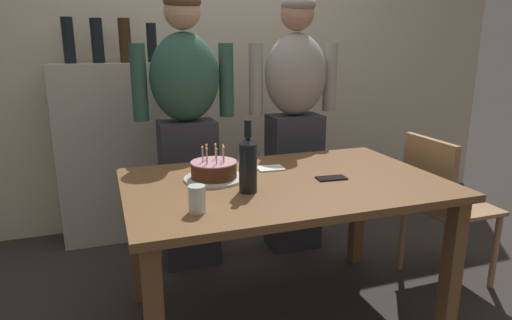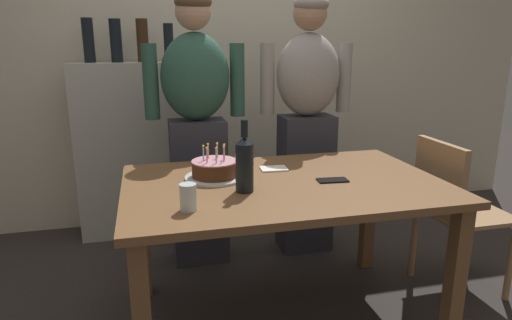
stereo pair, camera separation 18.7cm
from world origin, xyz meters
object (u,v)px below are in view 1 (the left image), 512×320
object	(u,v)px
cell_phone	(331,178)
napkin_stack	(270,168)
birthday_cake	(214,171)
dining_chair	(439,199)
person_man_bearded	(187,129)
person_woman_cardigan	(295,122)
water_glass_near	(197,199)
wine_bottle	(248,163)

from	to	relation	value
cell_phone	napkin_stack	distance (m)	0.34
birthday_cake	dining_chair	distance (m)	1.33
person_man_bearded	person_woman_cardigan	world-z (taller)	same
birthday_cake	napkin_stack	distance (m)	0.33
water_glass_near	person_man_bearded	size ratio (longest dim) A/B	0.07
person_man_bearded	dining_chair	xyz separation A→B (m)	(1.30, -0.72, -0.36)
birthday_cake	water_glass_near	xyz separation A→B (m)	(-0.17, -0.39, 0.01)
wine_bottle	person_woman_cardigan	distance (m)	1.05
water_glass_near	napkin_stack	xyz separation A→B (m)	(0.49, 0.48, -0.05)
wine_bottle	cell_phone	size ratio (longest dim) A/B	2.23
birthday_cake	dining_chair	world-z (taller)	birthday_cake
birthday_cake	cell_phone	xyz separation A→B (m)	(0.54, -0.18, -0.04)
napkin_stack	person_woman_cardigan	world-z (taller)	person_woman_cardigan
wine_bottle	napkin_stack	bearing A→B (deg)	53.91
water_glass_near	dining_chair	size ratio (longest dim) A/B	0.12
wine_bottle	napkin_stack	size ratio (longest dim) A/B	2.35
birthday_cake	person_man_bearded	size ratio (longest dim) A/B	0.18
dining_chair	water_glass_near	bearing A→B (deg)	102.20
napkin_stack	water_glass_near	bearing A→B (deg)	-135.57
person_woman_cardigan	dining_chair	bearing A→B (deg)	129.47
birthday_cake	person_man_bearded	xyz separation A→B (m)	(-0.01, 0.64, 0.09)
dining_chair	birthday_cake	bearing A→B (deg)	86.52
water_glass_near	person_man_bearded	xyz separation A→B (m)	(0.16, 1.03, 0.08)
wine_bottle	napkin_stack	world-z (taller)	wine_bottle
cell_phone	person_woman_cardigan	xyz separation A→B (m)	(0.17, 0.82, 0.13)
cell_phone	person_man_bearded	distance (m)	0.99
birthday_cake	person_woman_cardigan	xyz separation A→B (m)	(0.71, 0.64, 0.09)
birthday_cake	napkin_stack	xyz separation A→B (m)	(0.32, 0.08, -0.04)
water_glass_near	dining_chair	world-z (taller)	dining_chair
water_glass_near	cell_phone	bearing A→B (deg)	17.22
napkin_stack	person_woman_cardigan	distance (m)	0.69
birthday_cake	cell_phone	world-z (taller)	birthday_cake
birthday_cake	dining_chair	xyz separation A→B (m)	(1.30, -0.08, -0.27)
water_glass_near	cell_phone	distance (m)	0.74
person_woman_cardigan	dining_chair	world-z (taller)	person_woman_cardigan
person_man_bearded	person_woman_cardigan	bearing A→B (deg)	-180.00
wine_bottle	person_woman_cardigan	world-z (taller)	person_woman_cardigan
wine_bottle	napkin_stack	xyz separation A→B (m)	(0.22, 0.31, -0.13)
wine_bottle	dining_chair	distance (m)	1.26
person_woman_cardigan	birthday_cake	bearing A→B (deg)	42.16
cell_phone	water_glass_near	bearing A→B (deg)	-157.97
wine_bottle	person_man_bearded	xyz separation A→B (m)	(-0.11, 0.86, 0.00)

